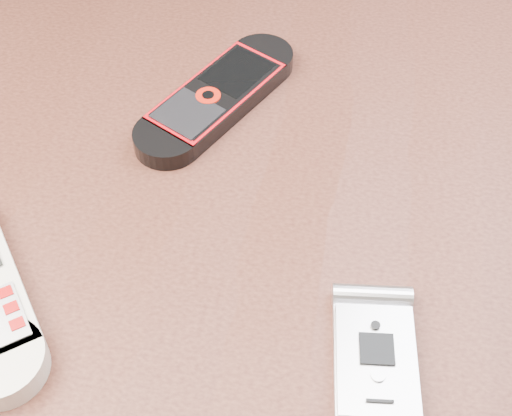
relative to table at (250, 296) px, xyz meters
name	(u,v)px	position (x,y,z in m)	size (l,w,h in m)	color
table	(250,296)	(0.00, 0.00, 0.00)	(1.20, 0.80, 0.75)	black
nokia_black_red	(217,96)	(-0.04, 0.11, 0.11)	(0.05, 0.17, 0.02)	black
motorola_razr	(376,358)	(0.09, -0.10, 0.11)	(0.05, 0.10, 0.01)	silver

